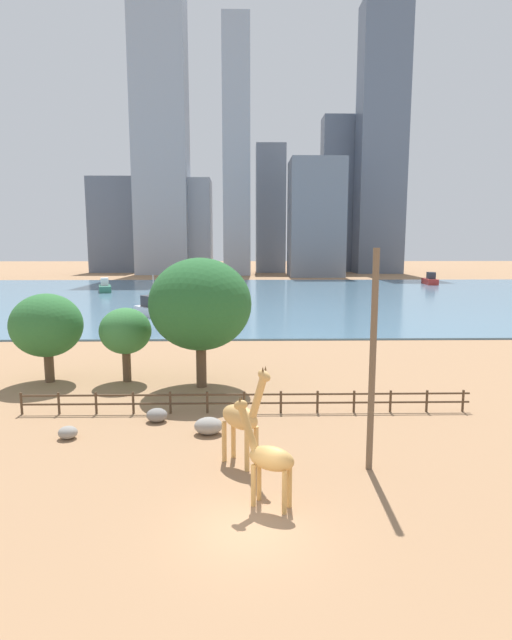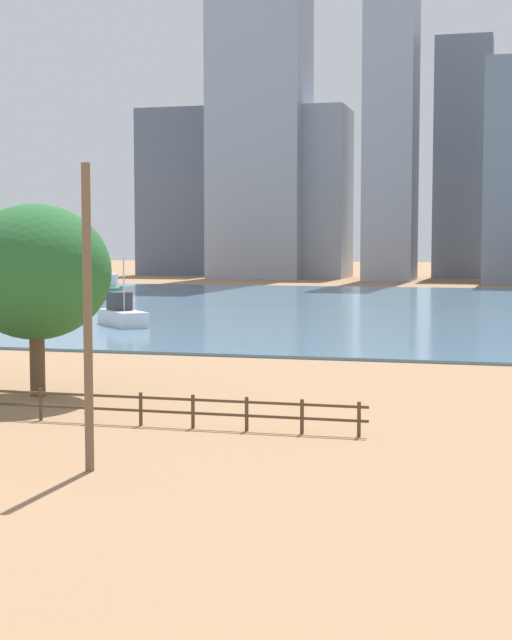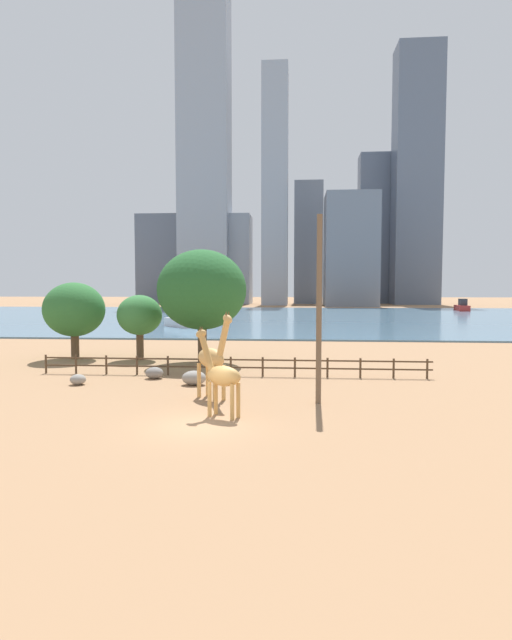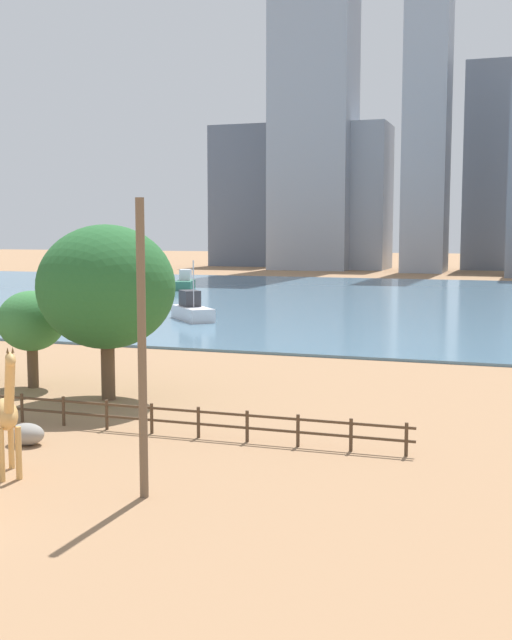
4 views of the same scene
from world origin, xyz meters
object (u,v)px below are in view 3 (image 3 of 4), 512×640
at_px(tree_left_large, 74,310).
at_px(giraffe_companion, 221,375).
at_px(utility_pole, 319,310).
at_px(boat_sailboat, 145,309).
at_px(tree_right_tall, 140,316).
at_px(giraffe_tall, 213,358).
at_px(tree_center_broad, 202,290).
at_px(boat_ferry, 180,320).
at_px(boulder_small, 194,378).
at_px(boulder_by_pole, 78,380).
at_px(boat_tug, 462,307).
at_px(boulder_near_fence, 154,373).

bearing_deg(tree_left_large, giraffe_companion, -49.53).
bearing_deg(utility_pole, boat_sailboat, 112.76).
bearing_deg(boat_sailboat, tree_right_tall, 0.12).
bearing_deg(giraffe_companion, giraffe_tall, -47.92).
bearing_deg(tree_center_broad, tree_right_tall, 164.61).
bearing_deg(boat_ferry, boulder_small, -27.77).
relative_size(giraffe_tall, tree_center_broad, 0.54).
distance_m(giraffe_tall, boulder_by_pole, 9.61).
height_order(boulder_small, tree_left_large, tree_left_large).
bearing_deg(boat_sailboat, tree_left_large, -4.30).
xyz_separation_m(boulder_by_pole, tree_center_broad, (5.94, 9.20, 5.40)).
relative_size(boulder_by_pole, boulder_small, 0.65).
xyz_separation_m(giraffe_companion, boat_tug, (43.71, 102.15, -0.71)).
xyz_separation_m(boulder_near_fence, boat_ferry, (-7.65, 39.91, 0.75)).
distance_m(boat_ferry, boat_sailboat, 38.72).
height_order(boat_ferry, boat_sailboat, boat_ferry).
bearing_deg(boat_tug, boat_sailboat, 109.35).
bearing_deg(boat_sailboat, boulder_near_fence, 0.86).
height_order(boat_ferry, boat_tug, boat_ferry).
height_order(tree_left_large, boat_sailboat, tree_left_large).
distance_m(giraffe_tall, utility_pole, 6.13).
bearing_deg(boulder_by_pole, tree_left_large, 115.19).
bearing_deg(giraffe_companion, tree_center_broad, -49.75).
xyz_separation_m(giraffe_tall, tree_right_tall, (-8.37, 13.94, 1.42)).
distance_m(tree_center_broad, boat_ferry, 34.72).
distance_m(giraffe_companion, utility_pole, 6.18).
bearing_deg(boulder_small, boat_tug, 63.91).
xyz_separation_m(boulder_near_fence, boat_sailboat, (-23.75, 75.13, 0.77)).
height_order(tree_center_broad, boat_ferry, tree_center_broad).
relative_size(boulder_near_fence, tree_right_tall, 0.22).
xyz_separation_m(utility_pole, boat_sailboat, (-34.07, 81.20, -3.65)).
bearing_deg(boulder_near_fence, tree_center_broad, 74.70).
height_order(boulder_near_fence, tree_center_broad, tree_center_broad).
bearing_deg(boat_tug, tree_center_broad, 156.70).
bearing_deg(boat_sailboat, utility_pole, 6.08).
bearing_deg(utility_pole, boat_tug, 68.45).
distance_m(boulder_by_pole, tree_center_broad, 12.22).
height_order(giraffe_companion, tree_right_tall, tree_right_tall).
height_order(tree_right_tall, boat_ferry, boat_ferry).
relative_size(giraffe_companion, boat_sailboat, 0.61).
bearing_deg(boat_ferry, boat_sailboat, 162.52).
height_order(boulder_by_pole, boat_tug, boat_tug).
xyz_separation_m(giraffe_companion, tree_left_large, (-14.84, 17.40, 2.16)).
bearing_deg(boat_sailboat, boat_tug, 87.07).
xyz_separation_m(giraffe_companion, boulder_small, (-2.76, 7.23, -1.48)).
distance_m(boulder_by_pole, boat_sailboat, 79.96).
bearing_deg(tree_center_broad, boulder_near_fence, -105.30).
distance_m(giraffe_tall, boulder_small, 4.48).
height_order(giraffe_tall, tree_left_large, tree_left_large).
bearing_deg(giraffe_tall, boulder_small, 160.26).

